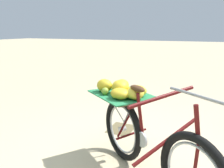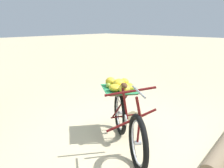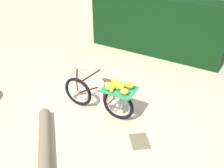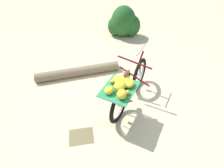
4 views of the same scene
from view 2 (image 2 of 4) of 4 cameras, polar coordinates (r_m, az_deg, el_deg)
The scene contains 3 objects.
ground_plane at distance 3.84m, azimuth 2.42°, elevation -13.91°, with size 60.00×60.00×0.00m, color beige.
bicycle at distance 3.62m, azimuth 3.15°, elevation -6.66°, with size 1.30×1.61×1.03m.
leaf_litter_patch at distance 4.88m, azimuth 5.01°, elevation -7.57°, with size 0.44×0.36×0.01m, color olive.
Camera 2 is at (-2.57, -2.20, 1.81)m, focal length 38.47 mm.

